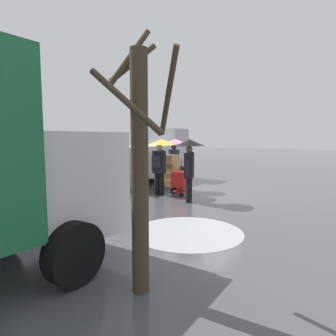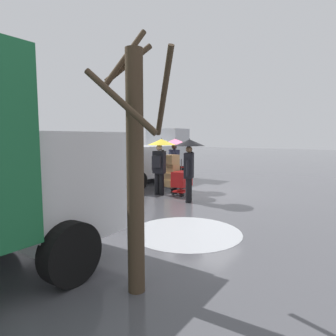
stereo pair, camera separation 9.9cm
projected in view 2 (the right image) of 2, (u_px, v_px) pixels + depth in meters
name	position (u px, v px, depth m)	size (l,w,h in m)	color
ground_plane	(205.00, 192.00, 11.82)	(90.00, 90.00, 0.00)	#4C4C51
slush_patch_near_cluster	(1.00, 223.00, 7.58)	(2.71, 2.71, 0.01)	silver
slush_patch_under_van	(186.00, 232.00, 6.84)	(2.55, 2.55, 0.01)	#ADAFB5
slush_patch_mid_street	(66.00, 216.00, 8.22)	(2.28, 2.28, 0.01)	#999BA0
cargo_van_parked_right	(149.00, 158.00, 14.31)	(2.24, 5.36, 2.60)	#B7BABF
shopping_cart_vendor	(182.00, 180.00, 11.21)	(0.58, 0.84, 1.02)	red
hand_dolly_boxes	(172.00, 172.00, 11.71)	(0.58, 0.76, 1.49)	#515156
pedestrian_pink_side	(160.00, 153.00, 11.07)	(1.04, 1.04, 2.15)	black
pedestrian_black_side	(189.00, 155.00, 9.88)	(1.04, 1.04, 2.15)	black
pedestrian_white_side	(175.00, 152.00, 12.17)	(1.04, 1.04, 2.15)	black
bare_tree_near	(136.00, 163.00, 4.06)	(1.12, 1.24, 3.73)	#423323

